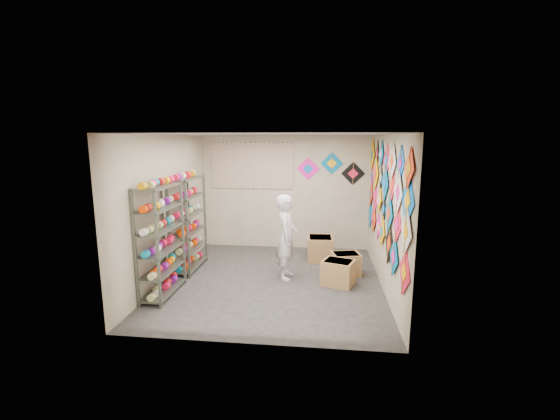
# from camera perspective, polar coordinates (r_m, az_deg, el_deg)

# --- Properties ---
(ground) EXTENTS (4.50, 4.50, 0.00)m
(ground) POSITION_cam_1_polar(r_m,az_deg,el_deg) (7.20, -1.08, -10.65)
(ground) COLOR #272522
(room_walls) EXTENTS (4.50, 4.50, 4.50)m
(room_walls) POSITION_cam_1_polar(r_m,az_deg,el_deg) (6.77, -1.13, 2.41)
(room_walls) COLOR tan
(room_walls) RESTS_ON ground
(shelf_rack_front) EXTENTS (0.40, 1.10, 1.90)m
(shelf_rack_front) POSITION_cam_1_polar(r_m,az_deg,el_deg) (6.60, -17.69, -4.49)
(shelf_rack_front) COLOR #4C5147
(shelf_rack_front) RESTS_ON ground
(shelf_rack_back) EXTENTS (0.40, 1.10, 1.90)m
(shelf_rack_back) POSITION_cam_1_polar(r_m,az_deg,el_deg) (7.76, -13.80, -2.04)
(shelf_rack_back) COLOR #4C5147
(shelf_rack_back) RESTS_ON ground
(string_spools) EXTENTS (0.12, 2.36, 0.12)m
(string_spools) POSITION_cam_1_polar(r_m,az_deg,el_deg) (7.15, -15.63, -2.43)
(string_spools) COLOR #F31441
(string_spools) RESTS_ON ground
(kite_wall_display) EXTENTS (0.06, 4.36, 2.07)m
(kite_wall_display) POSITION_cam_1_polar(r_m,az_deg,el_deg) (6.83, 15.60, 2.00)
(kite_wall_display) COLOR red
(kite_wall_display) RESTS_ON room_walls
(back_wall_kites) EXTENTS (1.60, 0.02, 0.78)m
(back_wall_kites) POSITION_cam_1_polar(r_m,az_deg,el_deg) (8.91, 7.82, 6.25)
(back_wall_kites) COLOR #F01298
(back_wall_kites) RESTS_ON room_walls
(poster) EXTENTS (2.00, 0.01, 1.10)m
(poster) POSITION_cam_1_polar(r_m,az_deg,el_deg) (9.06, -4.31, 6.74)
(poster) COLOR #6B479A
(poster) RESTS_ON room_walls
(shopkeeper) EXTENTS (0.62, 0.43, 1.62)m
(shopkeeper) POSITION_cam_1_polar(r_m,az_deg,el_deg) (7.08, 1.01, -4.12)
(shopkeeper) COLOR beige
(shopkeeper) RESTS_ON ground
(carton_a) EXTENTS (0.67, 0.61, 0.46)m
(carton_a) POSITION_cam_1_polar(r_m,az_deg,el_deg) (7.01, 8.85, -9.40)
(carton_a) COLOR #9D7544
(carton_a) RESTS_ON ground
(carton_b) EXTENTS (0.61, 0.54, 0.43)m
(carton_b) POSITION_cam_1_polar(r_m,az_deg,el_deg) (7.52, 9.96, -8.11)
(carton_b) COLOR #9D7544
(carton_b) RESTS_ON ground
(carton_c) EXTENTS (0.57, 0.62, 0.53)m
(carton_c) POSITION_cam_1_polar(r_m,az_deg,el_deg) (8.30, 6.12, -5.86)
(carton_c) COLOR #9D7544
(carton_c) RESTS_ON ground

